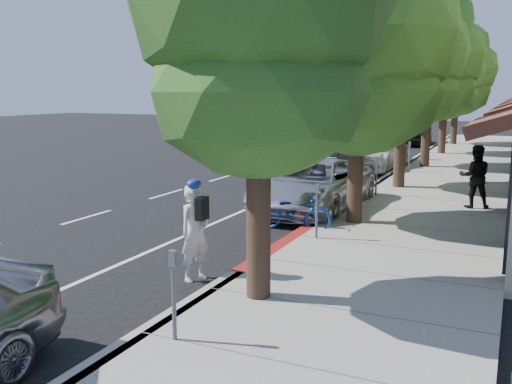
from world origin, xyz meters
The scene contains 17 objects.
ground centered at (0.00, 0.00, 0.00)m, with size 120.00×120.00×0.00m, color black.
sidewalk centered at (2.30, 8.00, 0.07)m, with size 4.60×56.00×0.15m, color gray.
curb centered at (0.00, 8.00, 0.07)m, with size 0.30×56.00×0.15m, color #9E998E.
curb_red_segment centered at (0.00, 1.00, 0.07)m, with size 0.32×4.00×0.15m, color maroon.
street_tree_0 centered at (0.90, -2.00, 4.69)m, with size 4.11×4.11×7.43m.
street_tree_1 centered at (0.90, 4.00, 4.73)m, with size 4.99×4.99×7.76m.
street_tree_2 centered at (0.90, 10.00, 4.73)m, with size 4.38×4.38×7.57m.
street_tree_3 centered at (0.90, 16.00, 4.90)m, with size 4.77×4.77×7.91m.
street_tree_4 centered at (0.90, 22.00, 4.41)m, with size 4.09×4.09×7.06m.
street_tree_5 centered at (0.90, 28.00, 4.71)m, with size 4.93×4.93×7.71m.
cyclist centered at (-0.70, -1.33, 0.90)m, with size 0.66×0.43×1.80m, color silver.
bicycle centered at (-0.40, 3.00, 0.52)m, with size 0.69×1.97×1.04m, color #153996.
silver_suv centered at (-0.76, 5.50, 0.75)m, with size 2.50×5.42×1.51m, color silver.
dark_sedan centered at (-2.20, 11.15, 0.77)m, with size 1.64×4.69×1.54m, color black.
white_pickup centered at (-1.35, 15.55, 0.86)m, with size 2.42×5.95×1.73m, color white.
dark_suv_far centered at (-1.47, 28.00, 0.86)m, with size 2.02×5.02×1.71m, color black.
pedestrian centered at (3.58, 7.19, 1.06)m, with size 0.89×0.69×1.83m, color black.
Camera 1 is at (4.62, -10.19, 3.51)m, focal length 40.00 mm.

